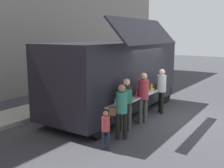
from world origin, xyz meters
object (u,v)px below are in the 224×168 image
at_px(food_truck_main, 116,74).
at_px(child_near_queue, 106,127).
at_px(customer_extra_browsing, 161,87).
at_px(trash_bin, 118,81).
at_px(customer_front_ordering, 143,93).
at_px(customer_mid_with_backpack, 126,99).
at_px(customer_rear_waiting, 121,107).

height_order(food_truck_main, child_near_queue, food_truck_main).
xyz_separation_m(food_truck_main, customer_extra_browsing, (0.97, -1.47, -0.48)).
bearing_deg(trash_bin, customer_extra_browsing, -125.71).
height_order(customer_front_ordering, customer_extra_browsing, customer_front_ordering).
height_order(trash_bin, child_near_queue, child_near_queue).
height_order(food_truck_main, customer_mid_with_backpack, food_truck_main).
xyz_separation_m(trash_bin, customer_front_ordering, (-4.21, -3.80, 0.54)).
bearing_deg(food_truck_main, customer_front_ordering, -110.61).
bearing_deg(child_near_queue, food_truck_main, -0.35).
distance_m(trash_bin, customer_rear_waiting, 7.12).
height_order(customer_front_ordering, child_near_queue, customer_front_ordering).
height_order(customer_extra_browsing, child_near_queue, customer_extra_browsing).
distance_m(food_truck_main, customer_front_ordering, 1.63).
relative_size(customer_mid_with_backpack, customer_extra_browsing, 0.97).
xyz_separation_m(customer_mid_with_backpack, child_near_queue, (-1.51, -0.31, -0.39)).
relative_size(food_truck_main, trash_bin, 6.46).
bearing_deg(customer_extra_browsing, customer_rear_waiting, 52.26).
bearing_deg(customer_extra_browsing, customer_front_ordering, 48.96).
bearing_deg(customer_rear_waiting, customer_extra_browsing, -36.36).
bearing_deg(child_near_queue, customer_mid_with_backpack, -18.56).
relative_size(food_truck_main, customer_extra_browsing, 3.76).
bearing_deg(food_truck_main, child_near_queue, -152.02).
distance_m(trash_bin, customer_front_ordering, 5.69).
distance_m(customer_front_ordering, child_near_queue, 2.57).
relative_size(food_truck_main, customer_rear_waiting, 3.98).
relative_size(food_truck_main, child_near_queue, 6.05).
xyz_separation_m(customer_front_ordering, customer_rear_waiting, (-1.68, -0.18, -0.08)).
bearing_deg(customer_mid_with_backpack, customer_rear_waiting, 161.14).
relative_size(customer_front_ordering, customer_extra_browsing, 1.01).
bearing_deg(customer_rear_waiting, food_truck_main, -2.52).
relative_size(customer_front_ordering, child_near_queue, 1.63).
xyz_separation_m(food_truck_main, trash_bin, (3.70, 2.32, -1.01)).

